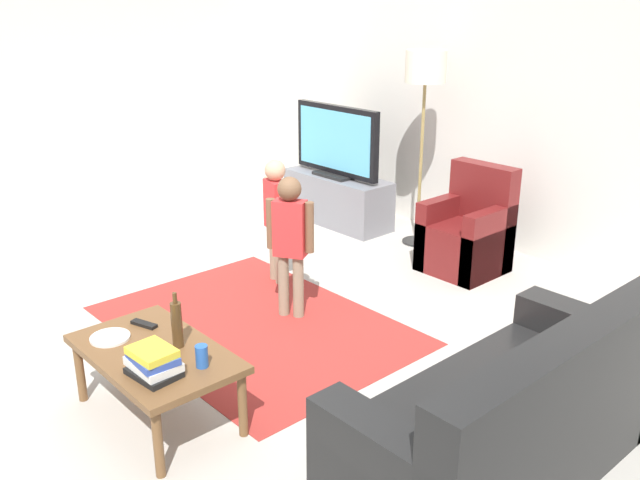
% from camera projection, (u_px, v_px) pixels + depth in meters
% --- Properties ---
extents(ground, '(7.80, 7.80, 0.00)m').
position_uv_depth(ground, '(252.00, 353.00, 4.51)').
color(ground, '#B2ADA3').
extents(wall_back, '(6.00, 0.12, 2.70)m').
position_uv_depth(wall_back, '(525.00, 102.00, 5.93)').
color(wall_back, silver).
rests_on(wall_back, ground).
extents(wall_left, '(0.12, 6.00, 2.70)m').
position_uv_depth(wall_left, '(49.00, 98.00, 6.15)').
color(wall_left, silver).
rests_on(wall_left, ground).
extents(area_rug, '(2.20, 1.60, 0.01)m').
position_uv_depth(area_rug, '(255.00, 325.00, 4.88)').
color(area_rug, '#9E2D28').
rests_on(area_rug, ground).
extents(tv_stand, '(1.20, 0.44, 0.50)m').
position_uv_depth(tv_stand, '(337.00, 200.00, 7.00)').
color(tv_stand, slate).
rests_on(tv_stand, ground).
extents(tv, '(1.10, 0.28, 0.71)m').
position_uv_depth(tv, '(336.00, 142.00, 6.79)').
color(tv, black).
rests_on(tv, tv_stand).
extents(couch, '(0.80, 1.80, 0.86)m').
position_uv_depth(couch, '(516.00, 425.00, 3.26)').
color(couch, black).
rests_on(couch, ground).
extents(armchair, '(0.60, 0.60, 0.90)m').
position_uv_depth(armchair, '(469.00, 236.00, 5.79)').
color(armchair, maroon).
rests_on(armchair, ground).
extents(floor_lamp, '(0.36, 0.36, 1.78)m').
position_uv_depth(floor_lamp, '(425.00, 77.00, 5.99)').
color(floor_lamp, '#262626').
rests_on(floor_lamp, ground).
extents(child_near_tv, '(0.33, 0.17, 1.02)m').
position_uv_depth(child_near_tv, '(276.00, 210.00, 5.43)').
color(child_near_tv, gray).
rests_on(child_near_tv, ground).
extents(child_center, '(0.31, 0.22, 1.05)m').
position_uv_depth(child_center, '(290.00, 234.00, 4.82)').
color(child_center, gray).
rests_on(child_center, ground).
extents(coffee_table, '(1.00, 0.60, 0.42)m').
position_uv_depth(coffee_table, '(155.00, 358.00, 3.70)').
color(coffee_table, brown).
rests_on(coffee_table, ground).
extents(book_stack, '(0.30, 0.22, 0.15)m').
position_uv_depth(book_stack, '(153.00, 362.00, 3.43)').
color(book_stack, black).
rests_on(book_stack, coffee_table).
extents(bottle, '(0.06, 0.06, 0.32)m').
position_uv_depth(bottle, '(177.00, 324.00, 3.68)').
color(bottle, '#4C3319').
rests_on(bottle, coffee_table).
extents(tv_remote, '(0.18, 0.10, 0.02)m').
position_uv_depth(tv_remote, '(144.00, 324.00, 3.96)').
color(tv_remote, black).
rests_on(tv_remote, coffee_table).
extents(soda_can, '(0.07, 0.07, 0.12)m').
position_uv_depth(soda_can, '(202.00, 356.00, 3.50)').
color(soda_can, '#2659B2').
rests_on(soda_can, coffee_table).
extents(plate, '(0.22, 0.22, 0.02)m').
position_uv_depth(plate, '(110.00, 338.00, 3.80)').
color(plate, white).
rests_on(plate, coffee_table).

